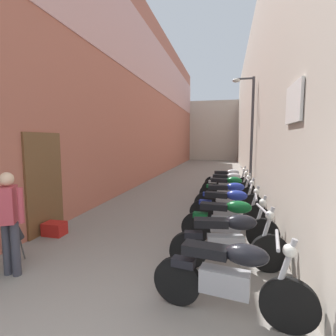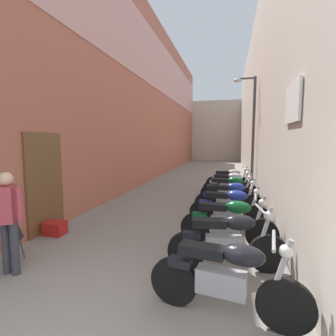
# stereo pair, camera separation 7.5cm
# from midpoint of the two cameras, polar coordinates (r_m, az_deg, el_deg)

# --- Properties ---
(ground_plane) EXTENTS (41.27, 41.27, 0.00)m
(ground_plane) POSITION_cam_midpoint_polar(r_m,az_deg,el_deg) (12.18, 6.05, -3.41)
(ground_plane) COLOR gray
(building_left) EXTENTS (0.45, 25.27, 8.54)m
(building_left) POSITION_cam_midpoint_polar(r_m,az_deg,el_deg) (14.67, -3.41, 15.18)
(building_left) COLOR #B76651
(building_left) RESTS_ON ground
(building_right) EXTENTS (0.45, 25.27, 7.67)m
(building_right) POSITION_cam_midpoint_polar(r_m,az_deg,el_deg) (14.08, 18.36, 13.26)
(building_right) COLOR beige
(building_right) RESTS_ON ground
(building_far_end) EXTENTS (7.90, 2.00, 6.08)m
(building_far_end) POSITION_cam_midpoint_polar(r_m,az_deg,el_deg) (27.61, 10.23, 8.22)
(building_far_end) COLOR beige
(building_far_end) RESTS_ON ground
(motorcycle_nearest) EXTENTS (1.84, 0.58, 1.04)m
(motorcycle_nearest) POSITION_cam_midpoint_polar(r_m,az_deg,el_deg) (3.19, 13.05, -22.61)
(motorcycle_nearest) COLOR black
(motorcycle_nearest) RESTS_ON ground
(motorcycle_second) EXTENTS (1.84, 0.58, 1.04)m
(motorcycle_second) POSITION_cam_midpoint_polar(r_m,az_deg,el_deg) (4.18, 13.12, -15.41)
(motorcycle_second) COLOR black
(motorcycle_second) RESTS_ON ground
(motorcycle_third) EXTENTS (1.85, 0.58, 1.04)m
(motorcycle_third) POSITION_cam_midpoint_polar(r_m,az_deg,el_deg) (5.08, 13.15, -11.47)
(motorcycle_third) COLOR black
(motorcycle_third) RESTS_ON ground
(motorcycle_fourth) EXTENTS (1.84, 0.58, 1.04)m
(motorcycle_fourth) POSITION_cam_midpoint_polar(r_m,az_deg,el_deg) (6.09, 13.18, -8.49)
(motorcycle_fourth) COLOR black
(motorcycle_fourth) RESTS_ON ground
(motorcycle_fifth) EXTENTS (1.85, 0.58, 1.04)m
(motorcycle_fifth) POSITION_cam_midpoint_polar(r_m,az_deg,el_deg) (7.11, 13.19, -6.38)
(motorcycle_fifth) COLOR black
(motorcycle_fifth) RESTS_ON ground
(motorcycle_sixth) EXTENTS (1.84, 0.58, 1.04)m
(motorcycle_sixth) POSITION_cam_midpoint_polar(r_m,az_deg,el_deg) (8.26, 13.21, -4.62)
(motorcycle_sixth) COLOR black
(motorcycle_sixth) RESTS_ON ground
(motorcycle_seventh) EXTENTS (1.85, 0.58, 1.04)m
(motorcycle_seventh) POSITION_cam_midpoint_polar(r_m,az_deg,el_deg) (9.22, 13.22, -3.50)
(motorcycle_seventh) COLOR black
(motorcycle_seventh) RESTS_ON ground
(motorcycle_eighth) EXTENTS (1.85, 0.58, 1.04)m
(motorcycle_eighth) POSITION_cam_midpoint_polar(r_m,az_deg,el_deg) (10.33, 13.22, -2.47)
(motorcycle_eighth) COLOR black
(motorcycle_eighth) RESTS_ON ground
(pedestrian_by_doorway) EXTENTS (0.52, 0.39, 1.57)m
(pedestrian_by_doorway) POSITION_cam_midpoint_polar(r_m,az_deg,el_deg) (4.51, -32.60, -9.09)
(pedestrian_by_doorway) COLOR #383842
(pedestrian_by_doorway) RESTS_ON ground
(plastic_crate) EXTENTS (0.44, 0.32, 0.28)m
(plastic_crate) POSITION_cam_midpoint_polar(r_m,az_deg,el_deg) (6.12, -24.52, -12.33)
(plastic_crate) COLOR red
(plastic_crate) RESTS_ON ground
(umbrella_leaning) EXTENTS (0.20, 0.35, 0.97)m
(umbrella_leaning) POSITION_cam_midpoint_polar(r_m,az_deg,el_deg) (4.91, -31.76, -10.70)
(umbrella_leaning) COLOR #4C4C4C
(umbrella_leaning) RESTS_ON ground
(street_lamp) EXTENTS (0.79, 0.18, 4.29)m
(street_lamp) POSITION_cam_midpoint_polar(r_m,az_deg,el_deg) (9.78, 17.63, 8.88)
(street_lamp) COLOR #47474C
(street_lamp) RESTS_ON ground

